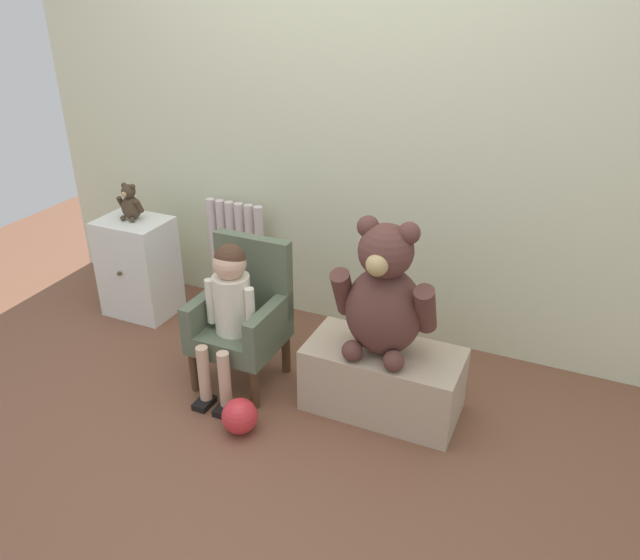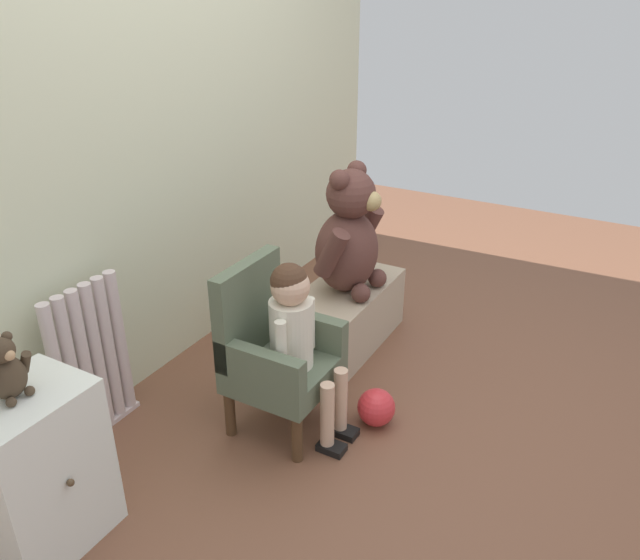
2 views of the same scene
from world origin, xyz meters
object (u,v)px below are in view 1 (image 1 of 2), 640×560
at_px(child_armchair, 243,315).
at_px(toy_ball, 240,416).
at_px(small_teddy_bear, 130,204).
at_px(small_dresser, 139,267).
at_px(radiator, 237,257).
at_px(low_bench, 383,379).
at_px(large_teddy_bear, 384,297).
at_px(child_figure, 229,299).

xyz_separation_m(child_armchair, toy_ball, (0.19, -0.38, -0.27)).
distance_m(child_armchair, small_teddy_bear, 1.00).
xyz_separation_m(small_dresser, small_teddy_bear, (-0.01, 0.01, 0.38)).
distance_m(radiator, toy_ball, 1.16).
height_order(radiator, low_bench, radiator).
relative_size(small_dresser, small_teddy_bear, 2.78).
relative_size(child_armchair, large_teddy_bear, 1.14).
height_order(small_dresser, large_teddy_bear, large_teddy_bear).
bearing_deg(large_teddy_bear, child_figure, -169.45).
distance_m(low_bench, large_teddy_bear, 0.43).
distance_m(small_dresser, child_figure, 1.00).
bearing_deg(toy_ball, large_teddy_bear, 38.16).
relative_size(radiator, child_figure, 0.88).
relative_size(small_dresser, low_bench, 0.83).
bearing_deg(small_teddy_bear, child_figure, -26.23).
bearing_deg(child_figure, small_teddy_bear, 153.77).
relative_size(radiator, large_teddy_bear, 1.06).
xyz_separation_m(child_armchair, small_teddy_bear, (-0.89, 0.33, 0.32)).
relative_size(radiator, low_bench, 0.94).
distance_m(child_figure, small_teddy_bear, 1.01).
distance_m(radiator, small_dresser, 0.56).
xyz_separation_m(small_dresser, child_armchair, (0.88, -0.31, 0.06)).
xyz_separation_m(small_dresser, large_teddy_bear, (1.57, -0.30, 0.30)).
bearing_deg(large_teddy_bear, radiator, 151.89).
bearing_deg(large_teddy_bear, small_teddy_bear, 168.88).
relative_size(child_armchair, toy_ball, 4.44).
bearing_deg(child_armchair, small_dresser, 160.39).
distance_m(child_armchair, large_teddy_bear, 0.73).
bearing_deg(small_dresser, toy_ball, -32.85).
relative_size(radiator, toy_ball, 4.12).
relative_size(child_figure, small_teddy_bear, 3.59).
bearing_deg(large_teddy_bear, small_dresser, 169.27).
bearing_deg(low_bench, radiator, 152.64).
bearing_deg(small_dresser, child_figure, -25.73).
relative_size(small_dresser, child_figure, 0.77).
bearing_deg(child_armchair, child_figure, -90.00).
xyz_separation_m(radiator, small_dresser, (-0.49, -0.28, -0.04)).
distance_m(child_figure, low_bench, 0.78).
height_order(radiator, small_dresser, radiator).
xyz_separation_m(small_dresser, child_figure, (0.88, -0.43, 0.20)).
height_order(radiator, toy_ball, radiator).
relative_size(radiator, small_teddy_bear, 3.17).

